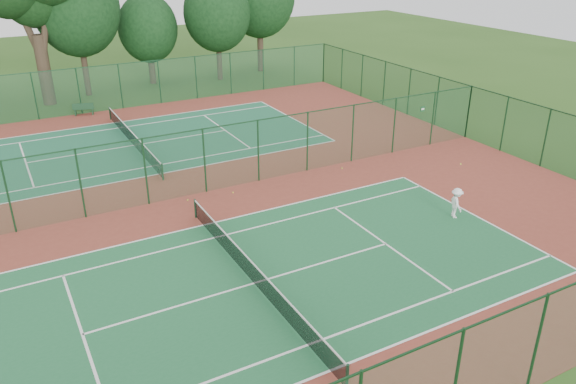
% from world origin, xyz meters
% --- Properties ---
extents(ground, '(120.00, 120.00, 0.00)m').
position_xyz_m(ground, '(0.00, 0.00, 0.00)').
color(ground, '#2B5119').
rests_on(ground, ground).
extents(red_pad, '(40.00, 36.00, 0.01)m').
position_xyz_m(red_pad, '(0.00, 0.00, 0.01)').
color(red_pad, brown).
rests_on(red_pad, ground).
extents(court_near, '(23.77, 10.97, 0.01)m').
position_xyz_m(court_near, '(0.00, -9.00, 0.01)').
color(court_near, '#1F6338').
rests_on(court_near, red_pad).
extents(court_far, '(23.77, 10.97, 0.01)m').
position_xyz_m(court_far, '(0.00, 9.00, 0.01)').
color(court_far, '#1F6442').
rests_on(court_far, red_pad).
extents(fence_north, '(40.00, 0.09, 3.50)m').
position_xyz_m(fence_north, '(0.00, 18.00, 1.76)').
color(fence_north, '#194D33').
rests_on(fence_north, ground).
extents(fence_east, '(0.09, 36.00, 3.50)m').
position_xyz_m(fence_east, '(20.00, 0.00, 1.76)').
color(fence_east, '#184A31').
rests_on(fence_east, ground).
extents(fence_divider, '(40.00, 0.09, 3.50)m').
position_xyz_m(fence_divider, '(0.00, 0.00, 1.76)').
color(fence_divider, '#164425').
rests_on(fence_divider, ground).
extents(tennis_net_near, '(0.10, 12.90, 0.97)m').
position_xyz_m(tennis_net_near, '(0.00, -9.00, 0.54)').
color(tennis_net_near, '#143822').
rests_on(tennis_net_near, ground).
extents(tennis_net_far, '(0.10, 12.90, 0.97)m').
position_xyz_m(tennis_net_far, '(0.00, 9.00, 0.54)').
color(tennis_net_far, '#153B21').
rests_on(tennis_net_far, ground).
extents(player_near, '(0.85, 1.10, 1.49)m').
position_xyz_m(player_near, '(10.89, -8.51, 0.77)').
color(player_near, white).
rests_on(player_near, court_near).
extents(bench, '(1.61, 0.84, 0.95)m').
position_xyz_m(bench, '(-1.48, 17.53, 0.50)').
color(bench, '#13371D').
rests_on(bench, red_pad).
extents(stray_ball_a, '(0.07, 0.07, 0.07)m').
position_xyz_m(stray_ball_a, '(2.68, -0.86, 0.04)').
color(stray_ball_a, yellow).
rests_on(stray_ball_a, red_pad).
extents(stray_ball_b, '(0.07, 0.07, 0.07)m').
position_xyz_m(stray_ball_b, '(9.59, -0.77, 0.05)').
color(stray_ball_b, '#B0C52D').
rests_on(stray_ball_b, red_pad).
extents(stray_ball_c, '(0.08, 0.08, 0.08)m').
position_xyz_m(stray_ball_c, '(0.28, -0.61, 0.05)').
color(stray_ball_c, '#CDEA36').
rests_on(stray_ball_c, red_pad).
extents(evergreen_row, '(39.00, 5.00, 12.00)m').
position_xyz_m(evergreen_row, '(0.50, 24.25, 0.00)').
color(evergreen_row, black).
rests_on(evergreen_row, ground).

